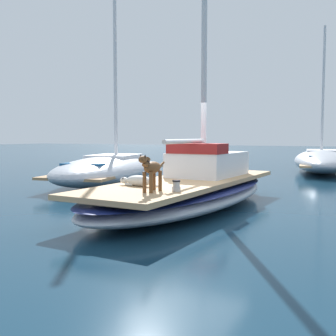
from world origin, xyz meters
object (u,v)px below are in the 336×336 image
at_px(deck_winch, 176,186).
at_px(moored_boat_port_side, 109,169).
at_px(coiled_rope, 143,182).
at_px(dog_brown, 151,169).
at_px(sailboat_main, 187,194).
at_px(dog_white, 138,181).
at_px(moored_boat_far_astern, 322,160).

height_order(deck_winch, moored_boat_port_side, moored_boat_port_side).
bearing_deg(coiled_rope, moored_boat_port_side, 132.11).
height_order(dog_brown, moored_boat_port_side, moored_boat_port_side).
relative_size(deck_winch, coiled_rope, 0.65).
distance_m(sailboat_main, moored_boat_port_side, 5.32).
bearing_deg(sailboat_main, deck_winch, -72.30).
bearing_deg(dog_brown, sailboat_main, 95.95).
distance_m(coiled_rope, moored_boat_port_side, 5.49).
height_order(sailboat_main, deck_winch, deck_winch).
distance_m(sailboat_main, dog_white, 1.62).
height_order(coiled_rope, moored_boat_far_astern, moored_boat_far_astern).
bearing_deg(dog_white, coiled_rope, 108.15).
xyz_separation_m(dog_white, coiled_rope, (-0.18, 0.54, -0.08)).
distance_m(dog_white, moored_boat_port_side, 6.02).
relative_size(dog_brown, moored_boat_port_side, 0.12).
xyz_separation_m(dog_brown, moored_boat_port_side, (-4.53, 5.27, -0.55)).
bearing_deg(dog_brown, moored_boat_port_side, 130.69).
bearing_deg(sailboat_main, dog_white, -106.78).
height_order(sailboat_main, moored_boat_far_astern, moored_boat_far_astern).
xyz_separation_m(deck_winch, moored_boat_port_side, (-4.90, 4.98, -0.23)).
relative_size(sailboat_main, dog_white, 7.75).
xyz_separation_m(dog_white, moored_boat_port_side, (-3.86, 4.61, -0.23)).
height_order(sailboat_main, coiled_rope, coiled_rope).
bearing_deg(moored_boat_far_astern, sailboat_main, -98.99).
bearing_deg(moored_boat_port_side, sailboat_main, -35.88).
bearing_deg(sailboat_main, dog_brown, -84.05).
bearing_deg(moored_boat_port_side, moored_boat_far_astern, 54.11).
bearing_deg(deck_winch, dog_brown, -142.08).
bearing_deg(moored_boat_port_side, coiled_rope, -47.89).
relative_size(dog_white, coiled_rope, 2.94).
bearing_deg(deck_winch, moored_boat_far_astern, 84.73).
relative_size(dog_white, moored_boat_far_astern, 0.12).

